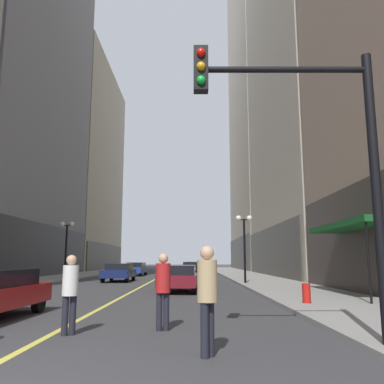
{
  "coord_description": "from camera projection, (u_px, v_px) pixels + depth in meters",
  "views": [
    {
      "loc": [
        3.03,
        -4.16,
        1.59
      ],
      "look_at": [
        3.08,
        24.63,
        6.46
      ],
      "focal_mm": 37.57,
      "sensor_mm": 36.0,
      "label": 1
    }
  ],
  "objects": [
    {
      "name": "car_navy",
      "position": [
        118.0,
        272.0,
        29.87
      ],
      "size": [
        1.96,
        4.48,
        1.32
      ],
      "color": "#141E4C",
      "rests_on": "ground"
    },
    {
      "name": "car_yellow",
      "position": [
        191.0,
        266.0,
        56.03
      ],
      "size": [
        2.0,
        4.7,
        1.32
      ],
      "color": "yellow",
      "rests_on": "ground"
    },
    {
      "name": "traffic_light_near_right",
      "position": [
        316.0,
        143.0,
        7.47
      ],
      "size": [
        3.43,
        0.35,
        5.65
      ],
      "color": "black",
      "rests_on": "ground"
    },
    {
      "name": "pedestrian_in_tan_trench",
      "position": [
        206.0,
        291.0,
        6.79
      ],
      "size": [
        0.48,
        0.48,
        1.83
      ],
      "color": "black",
      "rests_on": "ground"
    },
    {
      "name": "lane_centre_stripe",
      "position": [
        160.0,
        277.0,
        38.34
      ],
      "size": [
        0.16,
        70.0,
        0.01
      ],
      "primitive_type": "cube",
      "color": "#E5D64C",
      "rests_on": "ground"
    },
    {
      "name": "car_black",
      "position": [
        189.0,
        267.0,
        48.4
      ],
      "size": [
        2.1,
        4.19,
        1.32
      ],
      "color": "black",
      "rests_on": "ground"
    },
    {
      "name": "building_right_mid",
      "position": [
        327.0,
        86.0,
        41.07
      ],
      "size": [
        13.12,
        24.0,
        38.45
      ],
      "color": "#B7AD99",
      "rests_on": "ground"
    },
    {
      "name": "street_lamp_left_far",
      "position": [
        66.0,
        237.0,
        30.12
      ],
      "size": [
        1.06,
        0.36,
        4.43
      ],
      "color": "black",
      "rests_on": "ground"
    },
    {
      "name": "building_left_far",
      "position": [
        60.0,
        167.0,
        65.71
      ],
      "size": [
        16.14,
        26.0,
        33.15
      ],
      "color": "#B7AD99",
      "rests_on": "ground"
    },
    {
      "name": "street_lamp_right_mid",
      "position": [
        244.0,
        234.0,
        25.86
      ],
      "size": [
        1.06,
        0.36,
        4.43
      ],
      "color": "black",
      "rests_on": "ground"
    },
    {
      "name": "car_maroon",
      "position": [
        178.0,
        277.0,
        20.19
      ],
      "size": [
        2.02,
        4.42,
        1.32
      ],
      "color": "maroon",
      "rests_on": "ground"
    },
    {
      "name": "sidewalk_left",
      "position": [
        73.0,
        276.0,
        38.34
      ],
      "size": [
        4.5,
        78.0,
        0.15
      ],
      "primitive_type": "cube",
      "color": "gray",
      "rests_on": "ground"
    },
    {
      "name": "storefront_awning_right",
      "position": [
        350.0,
        226.0,
        16.85
      ],
      "size": [
        1.6,
        6.52,
        3.12
      ],
      "color": "#144C1E",
      "rests_on": "ground"
    },
    {
      "name": "car_blue",
      "position": [
        135.0,
        268.0,
        40.58
      ],
      "size": [
        1.93,
        4.62,
        1.32
      ],
      "color": "navy",
      "rests_on": "ground"
    },
    {
      "name": "sidewalk_right",
      "position": [
        246.0,
        276.0,
        38.37
      ],
      "size": [
        4.5,
        78.0,
        0.15
      ],
      "primitive_type": "cube",
      "color": "gray",
      "rests_on": "ground"
    },
    {
      "name": "pedestrian_in_red_jacket",
      "position": [
        162.0,
        285.0,
        9.27
      ],
      "size": [
        0.4,
        0.4,
        1.74
      ],
      "color": "black",
      "rests_on": "ground"
    },
    {
      "name": "pedestrian_in_white_shirt",
      "position": [
        69.0,
        288.0,
        8.7
      ],
      "size": [
        0.46,
        0.46,
        1.7
      ],
      "color": "black",
      "rests_on": "ground"
    },
    {
      "name": "fire_hydrant_right",
      "position": [
        306.0,
        295.0,
        13.55
      ],
      "size": [
        0.28,
        0.28,
        0.8
      ],
      "primitive_type": "cylinder",
      "color": "red",
      "rests_on": "ground"
    },
    {
      "name": "ground_plane",
      "position": [
        160.0,
        277.0,
        38.34
      ],
      "size": [
        200.0,
        200.0,
        0.0
      ],
      "primitive_type": "plane",
      "color": "#38383A"
    },
    {
      "name": "building_right_far",
      "position": [
        269.0,
        95.0,
        67.87
      ],
      "size": [
        11.46,
        26.0,
        58.42
      ],
      "color": "#B7AD99",
      "rests_on": "ground"
    }
  ]
}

